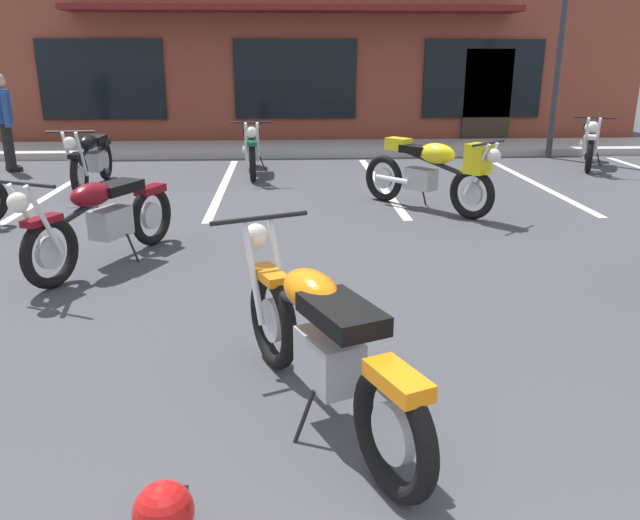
% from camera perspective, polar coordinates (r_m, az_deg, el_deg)
% --- Properties ---
extents(ground_plane, '(80.00, 80.00, 0.00)m').
position_cam_1_polar(ground_plane, '(5.19, 0.12, -4.21)').
color(ground_plane, '#3D3D42').
extents(sidewalk_kerb, '(22.00, 1.80, 0.14)m').
position_cam_1_polar(sidewalk_kerb, '(13.68, -2.06, 10.00)').
color(sidewalk_kerb, '#A8A59E').
rests_on(sidewalk_kerb, ground_plane).
extents(brick_storefront_building, '(15.90, 6.77, 3.69)m').
position_cam_1_polar(brick_storefront_building, '(17.60, -2.43, 17.57)').
color(brick_storefront_building, brown).
rests_on(brick_storefront_building, ground_plane).
extents(painted_stall_lines, '(12.57, 4.80, 0.01)m').
position_cam_1_polar(painted_stall_lines, '(10.14, -1.60, 6.83)').
color(painted_stall_lines, silver).
rests_on(painted_stall_lines, ground_plane).
extents(motorcycle_foreground_classic, '(1.12, 1.99, 0.98)m').
position_cam_1_polar(motorcycle_foreground_classic, '(3.49, 0.07, -7.34)').
color(motorcycle_foreground_classic, black).
rests_on(motorcycle_foreground_classic, ground_plane).
extents(motorcycle_red_sportbike, '(1.56, 1.73, 0.98)m').
position_cam_1_polar(motorcycle_red_sportbike, '(8.41, 10.14, 7.89)').
color(motorcycle_red_sportbike, black).
rests_on(motorcycle_red_sportbike, ground_plane).
extents(motorcycle_silver_naked, '(0.66, 2.11, 0.98)m').
position_cam_1_polar(motorcycle_silver_naked, '(11.08, -6.16, 10.09)').
color(motorcycle_silver_naked, black).
rests_on(motorcycle_silver_naked, ground_plane).
extents(motorcycle_blue_standard, '(1.18, 1.96, 0.98)m').
position_cam_1_polar(motorcycle_blue_standard, '(6.43, -18.97, 3.54)').
color(motorcycle_blue_standard, black).
rests_on(motorcycle_blue_standard, ground_plane).
extents(motorcycle_green_cafe_racer, '(0.66, 2.11, 0.98)m').
position_cam_1_polar(motorcycle_green_cafe_racer, '(10.36, -19.88, 8.60)').
color(motorcycle_green_cafe_racer, black).
rests_on(motorcycle_green_cafe_racer, ground_plane).
extents(motorcycle_orange_scrambler, '(1.17, 1.97, 0.98)m').
position_cam_1_polar(motorcycle_orange_scrambler, '(12.76, 23.14, 9.80)').
color(motorcycle_orange_scrambler, black).
rests_on(motorcycle_orange_scrambler, ground_plane).
extents(person_in_black_shirt, '(0.41, 0.56, 1.68)m').
position_cam_1_polar(person_in_black_shirt, '(12.48, -26.56, 11.48)').
color(person_in_black_shirt, black).
rests_on(person_in_black_shirt, ground_plane).
extents(helmet_on_pavement, '(0.26, 0.26, 0.26)m').
position_cam_1_polar(helmet_on_pavement, '(2.93, -13.90, -21.11)').
color(helmet_on_pavement, '#B71414').
rests_on(helmet_on_pavement, ground_plane).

